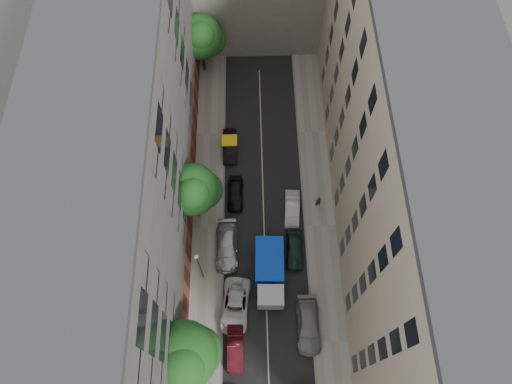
{
  "coord_description": "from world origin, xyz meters",
  "views": [
    {
      "loc": [
        -1.14,
        -16.76,
        41.61
      ],
      "look_at": [
        -0.77,
        0.88,
        6.0
      ],
      "focal_mm": 32.0,
      "sensor_mm": 36.0,
      "label": 1
    }
  ],
  "objects_px": {
    "car_right_2": "(295,249)",
    "tree_mid": "(193,191)",
    "car_left_3": "(227,246)",
    "car_left_4": "(235,193)",
    "tree_far": "(201,38)",
    "car_right_3": "(292,209)",
    "lamp_post": "(199,264)",
    "car_left_5": "(230,146)",
    "car_right_1": "(308,325)",
    "car_left_1": "(235,348)",
    "tarp_truck": "(270,272)",
    "car_left_2": "(235,306)",
    "pedestrian": "(318,202)",
    "tree_near": "(184,357)"
  },
  "relations": [
    {
      "from": "car_left_5",
      "to": "car_right_3",
      "type": "distance_m",
      "value": 9.63
    },
    {
      "from": "car_left_1",
      "to": "car_left_4",
      "type": "distance_m",
      "value": 14.8
    },
    {
      "from": "tree_far",
      "to": "tree_near",
      "type": "bearing_deg",
      "value": -90.02
    },
    {
      "from": "car_left_2",
      "to": "pedestrian",
      "type": "relative_size",
      "value": 3.24
    },
    {
      "from": "car_right_2",
      "to": "tree_mid",
      "type": "relative_size",
      "value": 0.51
    },
    {
      "from": "tarp_truck",
      "to": "tree_far",
      "type": "height_order",
      "value": "tree_far"
    },
    {
      "from": "car_left_4",
      "to": "car_right_3",
      "type": "relative_size",
      "value": 0.98
    },
    {
      "from": "tarp_truck",
      "to": "tree_near",
      "type": "distance_m",
      "value": 11.24
    },
    {
      "from": "car_left_3",
      "to": "car_right_1",
      "type": "distance_m",
      "value": 10.34
    },
    {
      "from": "car_left_5",
      "to": "tree_far",
      "type": "distance_m",
      "value": 12.12
    },
    {
      "from": "car_right_3",
      "to": "lamp_post",
      "type": "distance_m",
      "value": 11.24
    },
    {
      "from": "car_right_1",
      "to": "car_right_3",
      "type": "height_order",
      "value": "car_right_1"
    },
    {
      "from": "car_left_4",
      "to": "lamp_post",
      "type": "bearing_deg",
      "value": -108.84
    },
    {
      "from": "car_left_4",
      "to": "tree_far",
      "type": "height_order",
      "value": "tree_far"
    },
    {
      "from": "car_left_4",
      "to": "car_left_3",
      "type": "bearing_deg",
      "value": -97.12
    },
    {
      "from": "car_right_3",
      "to": "car_left_3",
      "type": "bearing_deg",
      "value": -145.74
    },
    {
      "from": "tarp_truck",
      "to": "tree_far",
      "type": "bearing_deg",
      "value": 106.47
    },
    {
      "from": "car_right_2",
      "to": "pedestrian",
      "type": "relative_size",
      "value": 2.59
    },
    {
      "from": "car_right_3",
      "to": "car_right_2",
      "type": "bearing_deg",
      "value": -86.44
    },
    {
      "from": "tree_far",
      "to": "car_left_2",
      "type": "bearing_deg",
      "value": -82.81
    },
    {
      "from": "car_left_4",
      "to": "pedestrian",
      "type": "xyz_separation_m",
      "value": [
        8.2,
        -1.19,
        0.28
      ]
    },
    {
      "from": "car_left_2",
      "to": "car_right_3",
      "type": "xyz_separation_m",
      "value": [
        5.6,
        9.4,
        -0.06
      ]
    },
    {
      "from": "car_right_1",
      "to": "pedestrian",
      "type": "xyz_separation_m",
      "value": [
        1.8,
        11.83,
        0.2
      ]
    },
    {
      "from": "car_left_4",
      "to": "car_left_5",
      "type": "relative_size",
      "value": 0.94
    },
    {
      "from": "car_left_4",
      "to": "car_right_3",
      "type": "height_order",
      "value": "car_left_4"
    },
    {
      "from": "car_right_1",
      "to": "pedestrian",
      "type": "bearing_deg",
      "value": 81.16
    },
    {
      "from": "car_left_3",
      "to": "tree_near",
      "type": "bearing_deg",
      "value": -104.1
    },
    {
      "from": "car_right_1",
      "to": "tree_mid",
      "type": "xyz_separation_m",
      "value": [
        -9.9,
        10.92,
        4.78
      ]
    },
    {
      "from": "car_left_5",
      "to": "pedestrian",
      "type": "bearing_deg",
      "value": -38.4
    },
    {
      "from": "tarp_truck",
      "to": "car_left_5",
      "type": "distance_m",
      "value": 14.53
    },
    {
      "from": "car_right_2",
      "to": "car_left_1",
      "type": "bearing_deg",
      "value": -120.55
    },
    {
      "from": "car_left_1",
      "to": "tree_near",
      "type": "height_order",
      "value": "tree_near"
    },
    {
      "from": "tarp_truck",
      "to": "car_left_4",
      "type": "distance_m",
      "value": 9.03
    },
    {
      "from": "tree_near",
      "to": "tree_mid",
      "type": "height_order",
      "value": "tree_near"
    },
    {
      "from": "car_left_1",
      "to": "car_left_2",
      "type": "bearing_deg",
      "value": 90.3
    },
    {
      "from": "car_left_3",
      "to": "car_right_1",
      "type": "xyz_separation_m",
      "value": [
        7.2,
        -7.42,
        -0.01
      ]
    },
    {
      "from": "tree_far",
      "to": "car_right_2",
      "type": "bearing_deg",
      "value": -67.98
    },
    {
      "from": "car_left_2",
      "to": "tree_far",
      "type": "xyz_separation_m",
      "value": [
        -3.5,
        27.69,
        4.41
      ]
    },
    {
      "from": "car_right_3",
      "to": "car_right_1",
      "type": "bearing_deg",
      "value": -82.36
    },
    {
      "from": "tarp_truck",
      "to": "car_right_3",
      "type": "height_order",
      "value": "tarp_truck"
    },
    {
      "from": "car_left_4",
      "to": "car_right_2",
      "type": "height_order",
      "value": "car_right_2"
    },
    {
      "from": "car_left_4",
      "to": "tree_far",
      "type": "relative_size",
      "value": 0.51
    },
    {
      "from": "car_right_2",
      "to": "tree_far",
      "type": "bearing_deg",
      "value": 113.94
    },
    {
      "from": "car_left_3",
      "to": "car_right_2",
      "type": "bearing_deg",
      "value": -3.25
    },
    {
      "from": "car_left_4",
      "to": "pedestrian",
      "type": "height_order",
      "value": "pedestrian"
    },
    {
      "from": "car_left_5",
      "to": "car_right_3",
      "type": "bearing_deg",
      "value": -50.85
    },
    {
      "from": "car_left_1",
      "to": "car_left_3",
      "type": "xyz_separation_m",
      "value": [
        -0.8,
        9.2,
        0.09
      ]
    },
    {
      "from": "car_left_1",
      "to": "car_right_1",
      "type": "bearing_deg",
      "value": 15.84
    },
    {
      "from": "car_left_1",
      "to": "car_left_5",
      "type": "xyz_separation_m",
      "value": [
        -0.56,
        20.4,
        0.03
      ]
    },
    {
      "from": "tarp_truck",
      "to": "car_left_3",
      "type": "relative_size",
      "value": 1.21
    }
  ]
}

